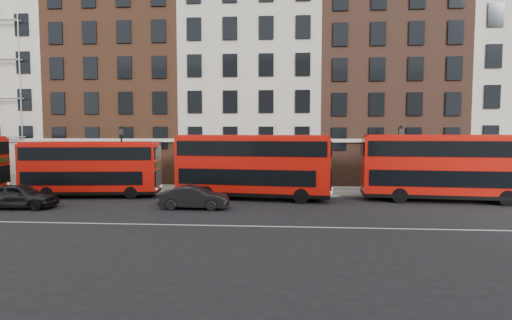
# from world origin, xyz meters

# --- Properties ---
(ground) EXTENTS (120.00, 120.00, 0.00)m
(ground) POSITION_xyz_m (0.00, 0.00, 0.00)
(ground) COLOR black
(ground) RESTS_ON ground
(pavement) EXTENTS (80.00, 5.00, 0.15)m
(pavement) POSITION_xyz_m (0.00, 10.50, 0.07)
(pavement) COLOR slate
(pavement) RESTS_ON ground
(kerb) EXTENTS (80.00, 0.30, 0.16)m
(kerb) POSITION_xyz_m (0.00, 8.00, 0.08)
(kerb) COLOR gray
(kerb) RESTS_ON ground
(road_centre_line) EXTENTS (70.00, 0.12, 0.01)m
(road_centre_line) POSITION_xyz_m (0.00, -2.00, 0.01)
(road_centre_line) COLOR white
(road_centre_line) RESTS_ON ground
(building_terrace) EXTENTS (64.00, 11.95, 22.00)m
(building_terrace) POSITION_xyz_m (-0.31, 17.88, 10.24)
(building_terrace) COLOR #B3AF9B
(building_terrace) RESTS_ON ground
(bus_b) EXTENTS (10.22, 3.44, 4.21)m
(bus_b) POSITION_xyz_m (-11.36, 6.48, 2.26)
(bus_b) COLOR #BC1109
(bus_b) RESTS_ON ground
(bus_c) EXTENTS (11.49, 4.04, 4.73)m
(bus_c) POSITION_xyz_m (0.93, 6.49, 2.54)
(bus_c) COLOR #BC1109
(bus_c) RESTS_ON ground
(bus_d) EXTENTS (11.51, 3.72, 4.75)m
(bus_d) POSITION_xyz_m (14.52, 6.48, 2.55)
(bus_d) COLOR #BC1109
(bus_d) RESTS_ON ground
(car_rear) EXTENTS (4.87, 2.23, 1.62)m
(car_rear) POSITION_xyz_m (-13.88, 1.81, 0.81)
(car_rear) COLOR black
(car_rear) RESTS_ON ground
(car_front) EXTENTS (4.43, 1.62, 1.45)m
(car_front) POSITION_xyz_m (-2.54, 2.54, 0.72)
(car_front) COLOR black
(car_front) RESTS_ON ground
(lamp_post_left) EXTENTS (0.44, 0.44, 5.33)m
(lamp_post_left) POSITION_xyz_m (-10.08, 9.16, 3.08)
(lamp_post_left) COLOR black
(lamp_post_left) RESTS_ON pavement
(lamp_post_right) EXTENTS (0.44, 0.44, 5.33)m
(lamp_post_right) POSITION_xyz_m (12.20, 9.03, 3.08)
(lamp_post_right) COLOR black
(lamp_post_right) RESTS_ON pavement
(iron_railings) EXTENTS (6.60, 0.06, 1.00)m
(iron_railings) POSITION_xyz_m (0.00, 12.70, 0.65)
(iron_railings) COLOR black
(iron_railings) RESTS_ON pavement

